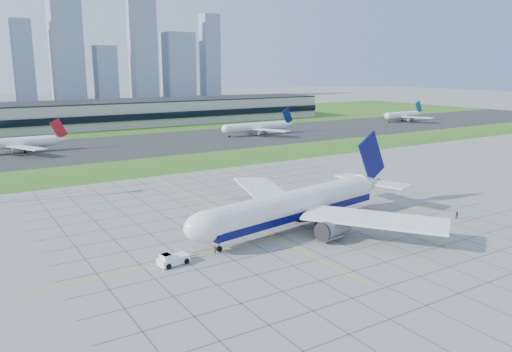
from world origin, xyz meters
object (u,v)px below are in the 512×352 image
Objects in this scene: distant_jet_1 at (18,143)px; distant_jet_3 at (403,115)px; distant_jet_2 at (257,127)px; pushback_tug at (172,259)px; crew_near at (215,250)px; airliner at (296,205)px; crew_far at (457,215)px.

distant_jet_1 and distant_jet_3 have the same top height.
distant_jet_3 is (122.62, 5.70, -0.00)m from distant_jet_2.
distant_jet_2 is at bearing -2.32° from distant_jet_1.
pushback_tug is 5.31× the size of crew_near.
distant_jet_1 is (-6.61, 153.02, 3.42)m from pushback_tug.
crew_near is 153.21m from distant_jet_1.
airliner reaches higher than distant_jet_3.
crew_far is (37.63, -15.21, -4.55)m from airliner.
distant_jet_3 is at bearing 26.68° from airliner.
crew_far is (60.87, -10.78, 0.15)m from crew_near.
airliner is at bearing -56.97° from crew_near.
distant_jet_2 reaches higher than crew_far.
distant_jet_3 is (241.90, 0.87, -0.00)m from distant_jet_1.
airliner is at bearing -0.67° from pushback_tug.
distant_jet_2 reaches higher than pushback_tug.
airliner is at bearing -75.13° from distant_jet_1.
distant_jet_2 is 1.02× the size of distant_jet_3.
crew_far is (70.28, -10.08, -0.09)m from pushback_tug.
pushback_tug is 0.21× the size of distant_jet_1.
distant_jet_2 is 122.76m from distant_jet_3.
pushback_tug is 281.17m from distant_jet_3.
distant_jet_1 reaches higher than pushback_tug.
crew_near is at bearing -5.35° from pushback_tug.
distant_jet_1 reaches higher than crew_near.
distant_jet_3 reaches higher than pushback_tug.
distant_jet_3 is at bearing 81.88° from crew_far.
crew_far is 0.05× the size of distant_jet_3.
crew_far is 232.65m from distant_jet_3.
crew_far is at bearing -17.76° from pushback_tug.
crew_far is 0.04× the size of distant_jet_2.
distant_jet_1 is 0.98× the size of distant_jet_2.
crew_near is at bearing -178.81° from airliner.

